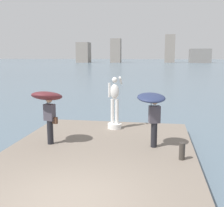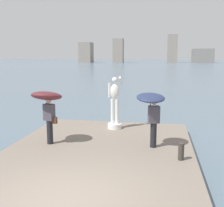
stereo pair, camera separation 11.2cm
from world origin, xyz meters
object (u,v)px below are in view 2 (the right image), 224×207
at_px(mooring_bollard, 181,151).
at_px(statue_white_figure, 115,108).
at_px(onlooker_right, 152,106).
at_px(onlooker_left, 47,101).

bearing_deg(mooring_bollard, statue_white_figure, 127.67).
bearing_deg(statue_white_figure, mooring_bollard, -52.33).
bearing_deg(onlooker_right, mooring_bollard, -48.60).
bearing_deg(statue_white_figure, onlooker_left, -129.25).
height_order(statue_white_figure, mooring_bollard, statue_white_figure).
distance_m(onlooker_left, mooring_bollard, 4.97).
bearing_deg(onlooker_right, statue_white_figure, 125.77).
height_order(onlooker_left, mooring_bollard, onlooker_left).
xyz_separation_m(onlooker_left, onlooker_right, (3.74, 0.20, -0.09)).
distance_m(statue_white_figure, onlooker_right, 2.92).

